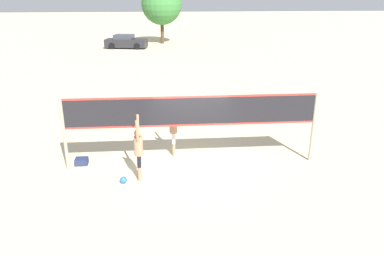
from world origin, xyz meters
TOP-DOWN VIEW (x-y plane):
  - ground_plane at (0.00, 0.00)m, footprint 200.00×200.00m
  - volleyball_net at (0.00, 0.00)m, footprint 8.50×0.11m
  - player_spiker at (-1.75, -0.92)m, footprint 0.28×0.70m
  - player_blocker at (-0.60, 0.91)m, footprint 0.28×0.70m
  - volleyball at (-2.25, -1.15)m, footprint 0.22×0.22m
  - gear_bag at (-3.82, 0.34)m, footprint 0.43×0.35m
  - parked_car_near at (-4.53, 28.48)m, footprint 4.49×2.49m
  - tree_left_cluster at (-0.68, 31.95)m, footprint 4.47×4.47m

SIDE VIEW (x-z plane):
  - ground_plane at x=0.00m, z-range 0.00..0.00m
  - volleyball at x=-2.25m, z-range 0.00..0.22m
  - gear_bag at x=-3.82m, z-range 0.00..0.23m
  - parked_car_near at x=-4.53m, z-range -0.06..1.34m
  - player_spiker at x=-1.75m, z-range 0.05..2.14m
  - player_blocker at x=-0.60m, z-range 0.05..2.17m
  - volleyball_net at x=0.00m, z-range 0.55..3.01m
  - tree_left_cluster at x=-0.68m, z-range 1.00..7.51m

